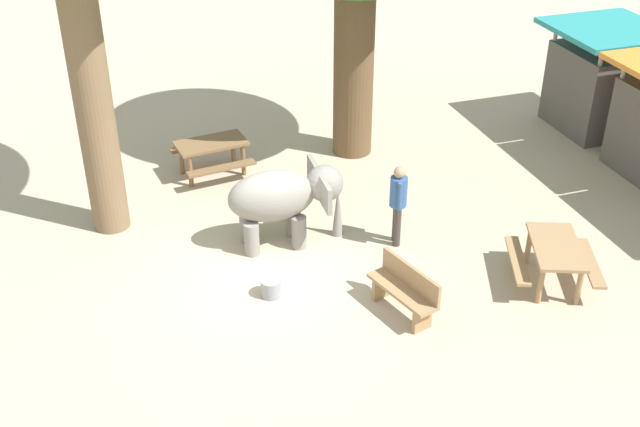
{
  "coord_description": "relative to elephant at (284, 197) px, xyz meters",
  "views": [
    {
      "loc": [
        11.28,
        -2.67,
        8.23
      ],
      "look_at": [
        -0.48,
        1.23,
        0.8
      ],
      "focal_mm": 44.49,
      "sensor_mm": 36.0,
      "label": 1
    }
  ],
  "objects": [
    {
      "name": "wooden_bench",
      "position": [
        2.68,
        1.29,
        -0.51
      ],
      "size": [
        1.46,
        0.78,
        0.88
      ],
      "rotation": [
        0.0,
        0.0,
        3.43
      ],
      "color": "#9E7A51",
      "rests_on": "ground_plane"
    },
    {
      "name": "person_handler",
      "position": [
        0.67,
        1.99,
        -0.03
      ],
      "size": [
        0.49,
        0.32,
        1.62
      ],
      "rotation": [
        0.0,
        0.0,
        -1.87
      ],
      "color": "#3F3833",
      "rests_on": "ground_plane"
    },
    {
      "name": "elephant",
      "position": [
        0.0,
        0.0,
        0.0
      ],
      "size": [
        1.49,
        2.21,
        1.53
      ],
      "rotation": [
        0.0,
        0.0,
        1.52
      ],
      "color": "gray",
      "rests_on": "ground_plane"
    },
    {
      "name": "picnic_table_near",
      "position": [
        2.72,
        4.08,
        -0.39
      ],
      "size": [
        1.94,
        1.93,
        0.78
      ],
      "rotation": [
        0.0,
        0.0,
        5.9
      ],
      "color": "#9E7A51",
      "rests_on": "ground_plane"
    },
    {
      "name": "picnic_table_far",
      "position": [
        -3.15,
        -0.73,
        -0.39
      ],
      "size": [
        1.66,
        1.68,
        0.78
      ],
      "rotation": [
        0.0,
        0.0,
        4.84
      ],
      "color": "brown",
      "rests_on": "ground_plane"
    },
    {
      "name": "market_stall_teal",
      "position": [
        -2.64,
        8.64,
        0.16
      ],
      "size": [
        2.5,
        2.5,
        2.52
      ],
      "color": "#59514C",
      "rests_on": "ground_plane"
    },
    {
      "name": "feed_bucket",
      "position": [
        1.54,
        -0.7,
        -0.82
      ],
      "size": [
        0.36,
        0.36,
        0.32
      ],
      "primitive_type": "cylinder",
      "color": "gray",
      "rests_on": "ground_plane"
    },
    {
      "name": "ground_plane",
      "position": [
        0.95,
        -0.68,
        -0.98
      ],
      "size": [
        60.0,
        60.0,
        0.0
      ],
      "primitive_type": "plane",
      "color": "#BAA88C"
    }
  ]
}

